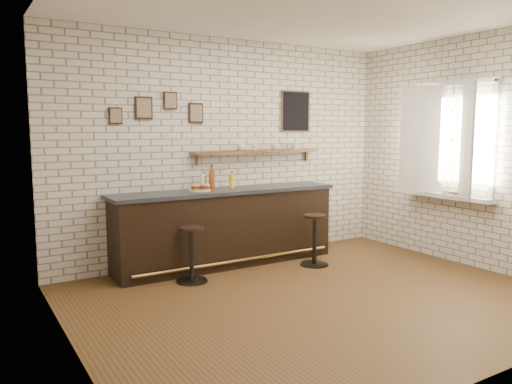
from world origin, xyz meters
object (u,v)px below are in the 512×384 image
(bar_counter, at_px, (227,227))
(shelf_cup_d, at_px, (295,146))
(book_upper, at_px, (451,192))
(condiment_bottle_yellow, at_px, (232,181))
(shelf_cup_a, at_px, (241,147))
(ciabatta_sandwich, at_px, (201,187))
(shelf_cup_c, at_px, (276,147))
(bitters_bottle_white, at_px, (203,181))
(book_lower, at_px, (451,194))
(bitters_bottle_brown, at_px, (204,182))
(sandwich_plate, at_px, (200,190))
(bar_stool_left, at_px, (192,252))
(shelf_cup_b, at_px, (255,147))
(bar_stool_right, at_px, (315,238))
(bitters_bottle_amber, at_px, (212,179))

(bar_counter, bearing_deg, shelf_cup_d, 9.13)
(bar_counter, xyz_separation_m, book_upper, (2.59, -1.48, 0.45))
(condiment_bottle_yellow, bearing_deg, shelf_cup_a, 20.58)
(ciabatta_sandwich, xyz_separation_m, shelf_cup_c, (1.27, 0.19, 0.48))
(bar_counter, distance_m, bitters_bottle_white, 0.68)
(book_upper, bearing_deg, bitters_bottle_white, 152.41)
(shelf_cup_a, bearing_deg, book_lower, -42.92)
(bitters_bottle_brown, distance_m, shelf_cup_a, 0.75)
(shelf_cup_d, bearing_deg, sandwich_plate, 168.10)
(bar_stool_left, relative_size, shelf_cup_d, 6.22)
(shelf_cup_b, bearing_deg, bitters_bottle_brown, 136.25)
(bitters_bottle_brown, relative_size, book_upper, 1.00)
(bar_stool_right, bearing_deg, book_upper, -27.49)
(ciabatta_sandwich, distance_m, bitters_bottle_brown, 0.16)
(bitters_bottle_amber, bearing_deg, sandwich_plate, -153.15)
(bitters_bottle_amber, bearing_deg, bar_counter, -42.53)
(bitters_bottle_amber, relative_size, book_lower, 1.42)
(bar_stool_right, bearing_deg, condiment_bottle_yellow, 136.65)
(bar_counter, height_order, shelf_cup_a, shelf_cup_a)
(bar_counter, relative_size, sandwich_plate, 11.07)
(shelf_cup_b, bearing_deg, bar_stool_left, 159.14)
(shelf_cup_d, bearing_deg, bar_stool_right, -126.64)
(bitters_bottle_brown, relative_size, shelf_cup_c, 2.15)
(bitters_bottle_white, distance_m, shelf_cup_b, 0.94)
(sandwich_plate, height_order, shelf_cup_c, shelf_cup_c)
(bitters_bottle_brown, height_order, book_upper, bitters_bottle_brown)
(shelf_cup_a, bearing_deg, bar_stool_left, -153.59)
(ciabatta_sandwich, xyz_separation_m, bar_stool_right, (1.33, -0.65, -0.70))
(sandwich_plate, bearing_deg, shelf_cup_b, 11.31)
(shelf_cup_d, bearing_deg, bitters_bottle_amber, 164.43)
(ciabatta_sandwich, bearing_deg, book_lower, -27.00)
(bar_stool_left, distance_m, shelf_cup_a, 1.73)
(condiment_bottle_yellow, bearing_deg, bitters_bottle_brown, 180.00)
(condiment_bottle_yellow, height_order, bar_stool_right, condiment_bottle_yellow)
(bitters_bottle_white, distance_m, bitters_bottle_amber, 0.14)
(bitters_bottle_brown, height_order, bitters_bottle_amber, bitters_bottle_amber)
(shelf_cup_a, bearing_deg, bar_stool_right, -59.09)
(bitters_bottle_white, relative_size, shelf_cup_a, 2.14)
(shelf_cup_d, bearing_deg, shelf_cup_c, 161.56)
(ciabatta_sandwich, relative_size, bar_stool_left, 0.37)
(condiment_bottle_yellow, distance_m, shelf_cup_d, 1.18)
(bar_stool_right, bearing_deg, bitters_bottle_brown, 147.97)
(shelf_cup_c, distance_m, book_lower, 2.46)
(book_lower, bearing_deg, ciabatta_sandwich, 124.48)
(condiment_bottle_yellow, bearing_deg, shelf_cup_b, 9.90)
(bitters_bottle_brown, height_order, shelf_cup_d, shelf_cup_d)
(bar_counter, distance_m, ciabatta_sandwich, 0.66)
(bar_stool_left, bearing_deg, bar_stool_right, -5.67)
(bitters_bottle_white, xyz_separation_m, shelf_cup_a, (0.62, 0.07, 0.43))
(bitters_bottle_white, height_order, condiment_bottle_yellow, bitters_bottle_white)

